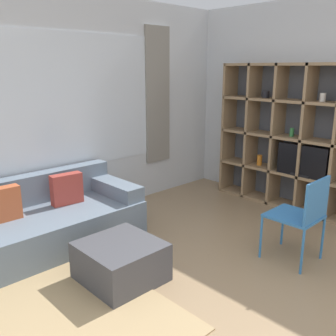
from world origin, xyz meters
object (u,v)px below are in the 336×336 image
object	(u,v)px
shelving_unit	(293,138)
ottoman	(121,261)
couch_main	(43,222)
folding_chair	(303,212)

from	to	relation	value
shelving_unit	ottoman	size ratio (longest dim) A/B	3.15
ottoman	couch_main	bearing A→B (deg)	100.09
ottoman	shelving_unit	bearing A→B (deg)	-1.55
couch_main	folding_chair	world-z (taller)	folding_chair
couch_main	shelving_unit	bearing A→B (deg)	-21.41
couch_main	ottoman	size ratio (longest dim) A/B	3.03
couch_main	folding_chair	bearing A→B (deg)	-51.02
ottoman	folding_chair	xyz separation A→B (m)	(1.46, -0.94, 0.34)
shelving_unit	folding_chair	size ratio (longest dim) A/B	2.41
shelving_unit	ottoman	bearing A→B (deg)	178.45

